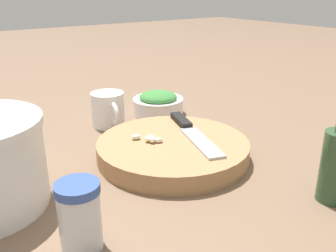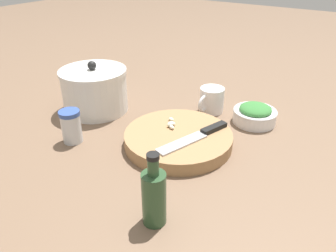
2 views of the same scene
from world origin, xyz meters
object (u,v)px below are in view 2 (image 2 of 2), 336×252
(chef_knife, at_px, (198,135))
(cutting_board, at_px, (178,139))
(herb_bowl, at_px, (255,114))
(spice_jar, at_px, (71,126))
(stock_pot, at_px, (95,90))
(oil_bottle, at_px, (154,196))
(garlic_cloves, at_px, (171,124))
(coffee_mug, at_px, (211,100))

(chef_knife, bearing_deg, cutting_board, 30.24)
(herb_bowl, xyz_separation_m, spice_jar, (-0.39, 0.38, 0.02))
(chef_knife, height_order, stock_pot, stock_pot)
(oil_bottle, xyz_separation_m, stock_pot, (0.31, 0.46, 0.01))
(garlic_cloves, xyz_separation_m, herb_bowl, (0.22, -0.17, -0.01))
(cutting_board, height_order, oil_bottle, oil_bottle)
(chef_knife, xyz_separation_m, garlic_cloves, (0.01, 0.09, 0.00))
(chef_knife, distance_m, coffee_mug, 0.24)
(garlic_cloves, xyz_separation_m, oil_bottle, (-0.30, -0.15, 0.02))
(cutting_board, distance_m, garlic_cloves, 0.05)
(spice_jar, bearing_deg, oil_bottle, -108.21)
(oil_bottle, bearing_deg, stock_pot, 56.35)
(garlic_cloves, height_order, oil_bottle, oil_bottle)
(stock_pot, bearing_deg, herb_bowl, -66.45)
(spice_jar, bearing_deg, chef_knife, -62.54)
(herb_bowl, xyz_separation_m, stock_pot, (-0.21, 0.47, 0.04))
(spice_jar, distance_m, coffee_mug, 0.45)
(herb_bowl, bearing_deg, chef_knife, 162.09)
(garlic_cloves, distance_m, stock_pot, 0.31)
(coffee_mug, bearing_deg, stock_pot, 121.72)
(herb_bowl, bearing_deg, oil_bottle, 178.40)
(herb_bowl, height_order, oil_bottle, oil_bottle)
(coffee_mug, xyz_separation_m, oil_bottle, (-0.51, -0.13, 0.02))
(cutting_board, bearing_deg, stock_pot, 84.34)
(stock_pot, bearing_deg, garlic_cloves, -91.81)
(herb_bowl, relative_size, coffee_mug, 1.21)
(garlic_cloves, bearing_deg, spice_jar, 128.79)
(garlic_cloves, bearing_deg, oil_bottle, -152.55)
(cutting_board, relative_size, garlic_cloves, 5.46)
(garlic_cloves, distance_m, oil_bottle, 0.33)
(spice_jar, height_order, oil_bottle, oil_bottle)
(chef_knife, xyz_separation_m, oil_bottle, (-0.28, -0.06, 0.02))
(spice_jar, bearing_deg, stock_pot, 25.78)
(cutting_board, distance_m, chef_knife, 0.06)
(cutting_board, xyz_separation_m, coffee_mug, (0.23, 0.02, 0.02))
(chef_knife, bearing_deg, garlic_cloves, 10.30)
(cutting_board, xyz_separation_m, stock_pot, (0.03, 0.34, 0.05))
(cutting_board, distance_m, coffee_mug, 0.24)
(cutting_board, bearing_deg, oil_bottle, -157.18)
(herb_bowl, distance_m, spice_jar, 0.55)
(chef_knife, bearing_deg, coffee_mug, -53.65)
(herb_bowl, relative_size, oil_bottle, 0.83)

